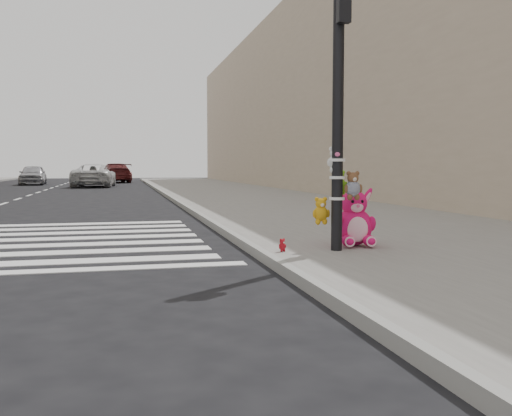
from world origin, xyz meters
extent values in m
plane|color=black|center=(0.00, 0.00, 0.00)|extent=(120.00, 120.00, 0.00)
cube|color=slate|center=(5.00, 10.00, 0.07)|extent=(7.00, 80.00, 0.14)
cube|color=gray|center=(1.55, 10.00, 0.07)|extent=(0.12, 80.00, 0.15)
cube|color=#B7A58C|center=(10.50, 20.00, 5.00)|extent=(5.00, 60.00, 10.00)
cylinder|color=black|center=(2.60, 1.80, 2.14)|extent=(0.16, 0.16, 4.00)
cube|color=black|center=(2.60, 1.62, 3.54)|extent=(0.18, 0.12, 0.45)
cylinder|color=white|center=(2.60, 1.80, 0.89)|extent=(0.22, 0.22, 0.04)
cylinder|color=white|center=(2.60, 1.80, 1.19)|extent=(0.22, 0.22, 0.04)
cylinder|color=white|center=(2.60, 1.80, 1.44)|extent=(0.22, 0.22, 0.04)
ellipsoid|color=#EC1368|center=(2.85, 1.97, 0.22)|extent=(0.22, 0.32, 0.16)
ellipsoid|color=#EC1368|center=(3.17, 1.93, 0.22)|extent=(0.22, 0.32, 0.16)
ellipsoid|color=#EC1368|center=(3.04, 2.20, 0.43)|extent=(0.63, 0.55, 0.58)
ellipsoid|color=#F9BFD1|center=(3.01, 2.00, 0.41)|extent=(0.33, 0.15, 0.38)
sphere|color=#EC1368|center=(3.04, 2.20, 0.79)|extent=(0.44, 0.44, 0.40)
ellipsoid|color=#EC1368|center=(2.86, 2.24, 0.84)|extent=(0.28, 0.11, 0.40)
ellipsoid|color=#EC1368|center=(3.22, 2.20, 0.84)|extent=(0.28, 0.11, 0.40)
imported|color=silver|center=(-2.04, 32.35, 0.73)|extent=(2.80, 5.44, 1.47)
imported|color=#561819|center=(-0.79, 42.27, 0.78)|extent=(2.89, 5.61, 1.56)
imported|color=#ADADB2|center=(-6.50, 37.72, 0.72)|extent=(1.94, 4.34, 1.45)
camera|label=1|loc=(-0.43, -5.86, 1.36)|focal=40.00mm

